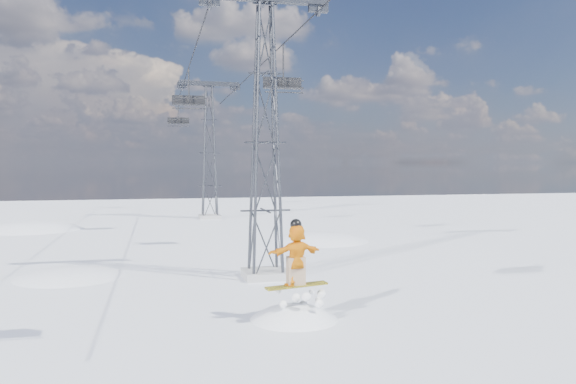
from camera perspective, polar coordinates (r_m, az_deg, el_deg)
name	(u,v)px	position (r m, az deg, el deg)	size (l,w,h in m)	color
ground	(293,339)	(15.41, 0.46, -14.71)	(120.00, 120.00, 0.00)	white
lift_tower_near	(265,143)	(22.68, -2.32, 4.97)	(5.20, 1.80, 11.43)	#999999
lift_tower_far	(209,153)	(47.47, -7.99, 3.91)	(5.20, 1.80, 11.43)	#999999
haul_cables	(229,59)	(34.59, -6.00, 13.25)	(4.46, 51.00, 0.06)	black
snowboarder_jump	(294,372)	(17.73, 0.62, -17.83)	(4.40, 4.40, 7.00)	white
lift_chair_mid	(283,84)	(29.85, -0.51, 10.92)	(2.06, 0.59, 2.56)	black
lift_chair_far	(189,101)	(37.57, -10.03, 9.08)	(2.17, 0.62, 2.69)	black
lift_chair_extra	(178,121)	(56.52, -11.08, 7.07)	(2.11, 0.61, 2.62)	black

